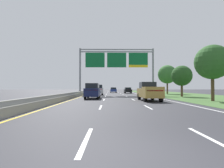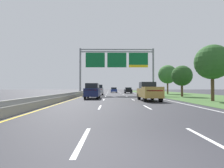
{
  "view_description": "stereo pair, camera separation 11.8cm",
  "coord_description": "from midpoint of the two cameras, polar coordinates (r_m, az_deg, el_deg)",
  "views": [
    {
      "loc": [
        -1.17,
        -3.95,
        1.53
      ],
      "look_at": [
        -0.76,
        24.86,
        2.09
      ],
      "focal_mm": 29.72,
      "sensor_mm": 36.0,
      "label": 1
    },
    {
      "loc": [
        -1.05,
        -3.96,
        1.53
      ],
      "look_at": [
        -0.76,
        24.86,
        2.09
      ],
      "focal_mm": 29.72,
      "sensor_mm": 36.0,
      "label": 2
    }
  ],
  "objects": [
    {
      "name": "car_silver_left_lane_suv",
      "position": [
        38.59,
        -4.06,
        -1.75
      ],
      "size": [
        1.96,
        4.72,
        2.11
      ],
      "rotation": [
        0.0,
        0.0,
        1.58
      ],
      "color": "#B2B5BA",
      "rests_on": "ground"
    },
    {
      "name": "ground_plane",
      "position": [
        39.0,
        1.05,
        -3.36
      ],
      "size": [
        220.0,
        220.0,
        0.0
      ],
      "primitive_type": "plane",
      "color": "#2B2B30"
    },
    {
      "name": "roadside_tree_far",
      "position": [
        46.11,
        16.79,
        2.86
      ],
      "size": [
        4.4,
        4.4,
        6.9
      ],
      "color": "#4C3823",
      "rests_on": "ground"
    },
    {
      "name": "lane_striping",
      "position": [
        38.54,
        1.07,
        -3.38
      ],
      "size": [
        11.96,
        106.0,
        0.01
      ],
      "color": "white",
      "rests_on": "ground"
    },
    {
      "name": "car_navy_left_lane_suv",
      "position": [
        25.67,
        -5.87,
        -2.07
      ],
      "size": [
        1.92,
        4.71,
        2.11
      ],
      "rotation": [
        0.0,
        0.0,
        1.57
      ],
      "color": "#161E47",
      "rests_on": "ground"
    },
    {
      "name": "pickup_truck_gold",
      "position": [
        22.09,
        11.41,
        -2.28
      ],
      "size": [
        2.08,
        5.43,
        2.2
      ],
      "rotation": [
        0.0,
        0.0,
        1.59
      ],
      "color": "#A38438",
      "rests_on": "ground"
    },
    {
      "name": "median_barrier_concrete",
      "position": [
        39.36,
        -8.61,
        -2.81
      ],
      "size": [
        0.6,
        110.0,
        0.85
      ],
      "color": "gray",
      "rests_on": "ground"
    },
    {
      "name": "car_blue_centre_lane_sedan",
      "position": [
        55.72,
        0.61,
        -1.84
      ],
      "size": [
        1.84,
        4.41,
        1.57
      ],
      "rotation": [
        0.0,
        0.0,
        1.58
      ],
      "color": "navy",
      "rests_on": "ground"
    },
    {
      "name": "grass_verge_right",
      "position": [
        41.79,
        20.57,
        -3.12
      ],
      "size": [
        14.0,
        110.0,
        0.02
      ],
      "primitive_type": "cube",
      "color": "#3D602D",
      "rests_on": "ground"
    },
    {
      "name": "overhead_sign_gantry",
      "position": [
        37.45,
        1.59,
        6.79
      ],
      "size": [
        15.06,
        0.42,
        9.43
      ],
      "color": "gray",
      "rests_on": "ground"
    },
    {
      "name": "roadside_tree_mid",
      "position": [
        33.3,
        20.8,
        2.38
      ],
      "size": [
        3.43,
        3.43,
        5.25
      ],
      "color": "#4C3823",
      "rests_on": "ground"
    },
    {
      "name": "roadside_tree_near",
      "position": [
        23.86,
        28.6,
        5.92
      ],
      "size": [
        3.89,
        3.89,
        6.36
      ],
      "color": "#4C3823",
      "rests_on": "ground"
    },
    {
      "name": "car_black_right_lane_sedan",
      "position": [
        49.89,
        5.04,
        -1.92
      ],
      "size": [
        1.82,
        4.4,
        1.57
      ],
      "rotation": [
        0.0,
        0.0,
        1.57
      ],
      "color": "black",
      "rests_on": "ground"
    }
  ]
}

